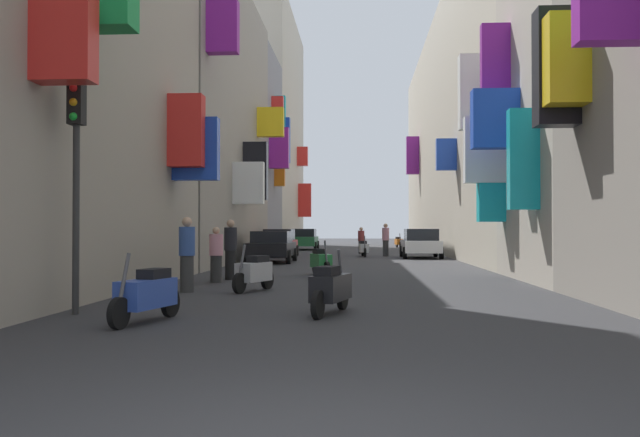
{
  "coord_description": "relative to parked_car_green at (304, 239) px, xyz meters",
  "views": [
    {
      "loc": [
        0.38,
        -4.48,
        1.5
      ],
      "look_at": [
        -1.55,
        28.45,
        2.0
      ],
      "focal_mm": 38.11,
      "sensor_mm": 36.0,
      "label": 1
    }
  ],
  "objects": [
    {
      "name": "parked_car_red",
      "position": [
        -0.35,
        -12.32,
        -0.01
      ],
      "size": [
        1.85,
        4.0,
        1.48
      ],
      "color": "#B21E1E",
      "rests_on": "ground"
    },
    {
      "name": "scooter_silver",
      "position": [
        1.44,
        -32.31,
        -0.32
      ],
      "size": [
        0.8,
        1.68,
        1.13
      ],
      "color": "#ADADB2",
      "rests_on": "ground"
    },
    {
      "name": "building_left_mid_b",
      "position": [
        -4.39,
        -17.5,
        5.73
      ],
      "size": [
        7.38,
        16.73,
        13.03
      ],
      "color": "gray",
      "rests_on": "ground"
    },
    {
      "name": "pedestrian_far_away",
      "position": [
        -0.12,
        -32.61,
        0.11
      ],
      "size": [
        0.44,
        0.44,
        1.78
      ],
      "color": "#353535",
      "rests_on": "ground"
    },
    {
      "name": "scooter_white",
      "position": [
        4.18,
        -11.92,
        -0.32
      ],
      "size": [
        0.54,
        1.82,
        1.13
      ],
      "color": "silver",
      "rests_on": "ground"
    },
    {
      "name": "building_right_mid_b",
      "position": [
        11.59,
        -4.63,
        6.58
      ],
      "size": [
        7.05,
        41.29,
        14.73
      ],
      "color": "#BCB29E",
      "rests_on": "ground"
    },
    {
      "name": "pedestrian_near_left",
      "position": [
        4.05,
        -7.95,
        0.01
      ],
      "size": [
        0.54,
        0.54,
        1.6
      ],
      "color": "#3F3F3F",
      "rests_on": "ground"
    },
    {
      "name": "parked_car_green",
      "position": [
        0.0,
        0.0,
        0.0
      ],
      "size": [
        1.94,
        4.42,
        1.5
      ],
      "color": "#236638",
      "rests_on": "ground"
    },
    {
      "name": "pedestrian_crossing",
      "position": [
        5.37,
        -11.45,
        0.12
      ],
      "size": [
        0.44,
        0.44,
        1.79
      ],
      "color": "#3A3A3A",
      "rests_on": "ground"
    },
    {
      "name": "parked_car_white",
      "position": [
        7.1,
        -13.32,
        -0.0
      ],
      "size": [
        1.99,
        4.07,
        1.49
      ],
      "color": "white",
      "rests_on": "ground"
    },
    {
      "name": "scooter_green",
      "position": [
        2.72,
        -26.69,
        -0.32
      ],
      "size": [
        0.78,
        1.82,
        1.13
      ],
      "color": "#287F3D",
      "rests_on": "ground"
    },
    {
      "name": "pedestrian_near_right",
      "position": [
        -0.04,
        -29.72,
        -0.01
      ],
      "size": [
        0.53,
        0.53,
        1.55
      ],
      "color": "#2C2C2C",
      "rests_on": "ground"
    },
    {
      "name": "scooter_orange",
      "position": [
        7.04,
        5.49,
        -0.32
      ],
      "size": [
        0.6,
        1.94,
        1.13
      ],
      "color": "orange",
      "rests_on": "ground"
    },
    {
      "name": "ground_plane",
      "position": [
        3.59,
        -13.98,
        -0.78
      ],
      "size": [
        140.0,
        140.0,
        0.0
      ],
      "primitive_type": "plane",
      "color": "#2D2D30"
    },
    {
      "name": "traffic_light_near_corner",
      "position": [
        -1.01,
        -36.83,
        2.01
      ],
      "size": [
        0.26,
        0.34,
        4.08
      ],
      "color": "#2D2D2D",
      "rests_on": "ground"
    },
    {
      "name": "parked_car_black",
      "position": [
        0.03,
        -18.31,
        -0.04
      ],
      "size": [
        2.02,
        4.23,
        1.39
      ],
      "color": "black",
      "rests_on": "ground"
    },
    {
      "name": "scooter_blue",
      "position": [
        0.57,
        -37.79,
        -0.32
      ],
      "size": [
        0.72,
        1.95,
        1.13
      ],
      "color": "#2D4CAD",
      "rests_on": "ground"
    },
    {
      "name": "building_left_far",
      "position": [
        -4.4,
        7.18,
        8.66
      ],
      "size": [
        7.13,
        17.7,
        18.9
      ],
      "color": "#BCB29E",
      "rests_on": "ground"
    },
    {
      "name": "scooter_black",
      "position": [
        3.46,
        -36.55,
        -0.32
      ],
      "size": [
        0.72,
        1.9,
        1.13
      ],
      "color": "black",
      "rests_on": "ground"
    },
    {
      "name": "building_left_mid_c",
      "position": [
        -4.37,
        -5.41,
        5.54
      ],
      "size": [
        7.16,
        7.45,
        12.63
      ],
      "color": "gray",
      "rests_on": "ground"
    },
    {
      "name": "pedestrian_mid_street",
      "position": [
        0.16,
        -28.63,
        0.11
      ],
      "size": [
        0.4,
        0.4,
        1.77
      ],
      "color": "black",
      "rests_on": "ground"
    }
  ]
}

